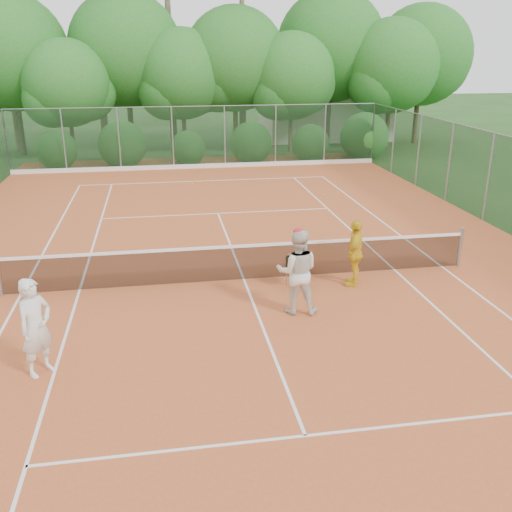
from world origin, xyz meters
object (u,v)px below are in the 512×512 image
Objects in this scene: player_white at (36,327)px; player_yellow at (355,253)px; player_center_grp at (297,271)px; ball_hopper at (294,264)px.

player_white is 7.64m from player_yellow.
player_center_grp is 1.45m from ball_hopper.
ball_hopper is (5.48, 3.12, -0.31)m from player_white.
player_yellow is at bearing -26.40° from player_white.
player_white is 1.10× the size of player_yellow.
player_yellow is 1.55m from ball_hopper.
player_center_grp is at bearing -31.41° from player_white.
player_center_grp is (5.22, 1.74, 0.05)m from player_white.
player_yellow is 2.16× the size of ball_hopper.
player_white is 2.37× the size of ball_hopper.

